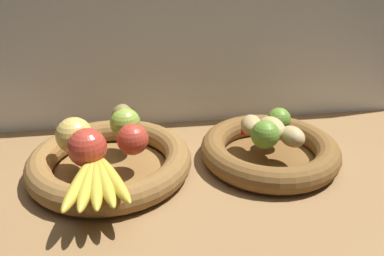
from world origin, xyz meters
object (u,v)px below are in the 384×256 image
(potato_large, at_px, (272,129))
(lime_near, at_px, (266,135))
(apple_green_back, at_px, (125,123))
(chili_pepper, at_px, (265,136))
(pear_brown, at_px, (123,120))
(apple_red_front, at_px, (87,148))
(banana_bunch_front, at_px, (96,179))
(fruit_bowl_right, at_px, (269,150))
(apple_red_right, at_px, (133,139))
(potato_oblong, at_px, (251,125))
(lime_far, at_px, (279,119))
(fruit_bowl_left, at_px, (110,162))
(apple_golden_left, at_px, (74,135))
(potato_small, at_px, (291,136))

(potato_large, height_order, lime_near, lime_near)
(apple_green_back, bearing_deg, chili_pepper, -10.82)
(apple_green_back, xyz_separation_m, pear_brown, (-0.01, 0.01, 0.00))
(apple_green_back, relative_size, apple_red_front, 0.89)
(banana_bunch_front, relative_size, chili_pepper, 1.84)
(fruit_bowl_right, height_order, apple_green_back, apple_green_back)
(apple_red_right, distance_m, chili_pepper, 0.30)
(apple_red_front, relative_size, potato_oblong, 1.09)
(lime_far, distance_m, chili_pepper, 0.07)
(fruit_bowl_left, distance_m, potato_large, 0.37)
(banana_bunch_front, distance_m, lime_near, 0.37)
(apple_red_right, xyz_separation_m, potato_oblong, (0.28, 0.05, -0.01))
(apple_golden_left, relative_size, banana_bunch_front, 0.39)
(fruit_bowl_right, xyz_separation_m, potato_large, (0.00, 0.00, 0.06))
(apple_red_front, xyz_separation_m, potato_small, (0.44, 0.02, -0.02))
(fruit_bowl_right, xyz_separation_m, apple_red_right, (-0.32, -0.02, 0.06))
(potato_small, bearing_deg, fruit_bowl_right, 135.00)
(lime_far, bearing_deg, apple_green_back, 177.40)
(pear_brown, bearing_deg, potato_small, -16.16)
(apple_green_back, distance_m, potato_oblong, 0.29)
(potato_large, height_order, lime_far, lime_far)
(apple_red_right, relative_size, lime_near, 1.07)
(apple_green_back, height_order, chili_pepper, apple_green_back)
(fruit_bowl_left, height_order, apple_red_front, apple_red_front)
(fruit_bowl_left, distance_m, apple_green_back, 0.10)
(potato_large, bearing_deg, lime_far, 52.13)
(fruit_bowl_right, height_order, chili_pepper, chili_pepper)
(fruit_bowl_right, bearing_deg, potato_oblong, 142.13)
(apple_red_right, relative_size, potato_large, 0.84)
(fruit_bowl_left, bearing_deg, apple_green_back, 57.78)
(lime_near, bearing_deg, fruit_bowl_right, 56.31)
(potato_small, distance_m, lime_near, 0.06)
(fruit_bowl_left, xyz_separation_m, lime_far, (0.40, 0.04, 0.06))
(fruit_bowl_right, bearing_deg, lime_near, -123.69)
(potato_small, bearing_deg, pear_brown, 163.84)
(fruit_bowl_right, xyz_separation_m, apple_green_back, (-0.33, 0.06, 0.07))
(apple_red_front, relative_size, lime_near, 1.25)
(banana_bunch_front, bearing_deg, apple_red_right, 58.50)
(potato_small, relative_size, lime_far, 1.17)
(apple_green_back, distance_m, potato_large, 0.34)
(pear_brown, height_order, potato_large, pear_brown)
(apple_red_right, distance_m, lime_near, 0.29)
(fruit_bowl_left, xyz_separation_m, apple_red_right, (0.05, -0.02, 0.06))
(fruit_bowl_left, height_order, lime_far, lime_far)
(apple_green_back, bearing_deg, pear_brown, 111.43)
(banana_bunch_front, height_order, potato_oblong, potato_oblong)
(apple_red_right, height_order, potato_large, apple_red_right)
(fruit_bowl_right, distance_m, lime_far, 0.08)
(pear_brown, bearing_deg, apple_golden_left, -144.67)
(lime_near, height_order, chili_pepper, lime_near)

